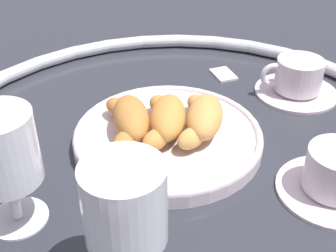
# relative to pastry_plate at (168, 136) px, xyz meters

# --- Properties ---
(ground_plane) EXTENTS (2.20, 2.20, 0.00)m
(ground_plane) POSITION_rel_pastry_plate_xyz_m (-0.03, -0.01, -0.01)
(ground_plane) COLOR #2D3038
(table_chrome_rim) EXTENTS (0.75, 0.75, 0.02)m
(table_chrome_rim) POSITION_rel_pastry_plate_xyz_m (-0.03, -0.01, -0.00)
(table_chrome_rim) COLOR silver
(table_chrome_rim) RESTS_ON ground_plane
(pastry_plate) EXTENTS (0.26, 0.26, 0.02)m
(pastry_plate) POSITION_rel_pastry_plate_xyz_m (0.00, 0.00, 0.00)
(pastry_plate) COLOR silver
(pastry_plate) RESTS_ON ground_plane
(croissant_large) EXTENTS (0.13, 0.09, 0.04)m
(croissant_large) POSITION_rel_pastry_plate_xyz_m (-0.01, -0.05, 0.03)
(croissant_large) COLOR #D6994C
(croissant_large) RESTS_ON pastry_plate
(croissant_small) EXTENTS (0.13, 0.08, 0.04)m
(croissant_small) POSITION_rel_pastry_plate_xyz_m (0.00, 0.00, 0.03)
(croissant_small) COLOR #CC893D
(croissant_small) RESTS_ON pastry_plate
(croissant_extra) EXTENTS (0.14, 0.06, 0.04)m
(croissant_extra) POSITION_rel_pastry_plate_xyz_m (0.01, 0.05, 0.03)
(croissant_extra) COLOR #BC7A38
(croissant_extra) RESTS_ON pastry_plate
(coffee_cup_far) EXTENTS (0.14, 0.14, 0.06)m
(coffee_cup_far) POSITION_rel_pastry_plate_xyz_m (0.10, -0.23, 0.01)
(coffee_cup_far) COLOR silver
(coffee_cup_far) RESTS_ON ground_plane
(juice_glass_left) EXTENTS (0.08, 0.08, 0.14)m
(juice_glass_left) POSITION_rel_pastry_plate_xyz_m (-0.11, 0.19, 0.08)
(juice_glass_left) COLOR white
(juice_glass_left) RESTS_ON ground_plane
(juice_glass_right) EXTENTS (0.08, 0.08, 0.14)m
(juice_glass_right) POSITION_rel_pastry_plate_xyz_m (-0.21, 0.08, 0.08)
(juice_glass_right) COLOR white
(juice_glass_right) RESTS_ON ground_plane
(sugar_packet) EXTENTS (0.05, 0.04, 0.01)m
(sugar_packet) POSITION_rel_pastry_plate_xyz_m (0.19, -0.14, -0.01)
(sugar_packet) COLOR white
(sugar_packet) RESTS_ON ground_plane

